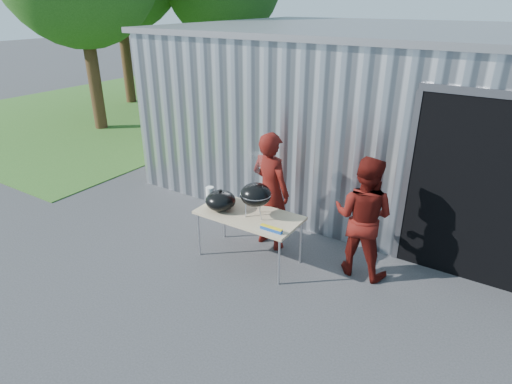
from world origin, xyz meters
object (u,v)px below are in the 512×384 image
Objects in this scene: person_cook at (270,191)px; person_bystander at (363,217)px; folding_table at (249,216)px; kettle_grill at (256,189)px.

person_bystander is (1.44, 0.06, -0.06)m from person_cook.
person_bystander is (1.47, 0.59, 0.15)m from folding_table.
person_cook is (0.04, 0.53, 0.21)m from folding_table.
person_cook is 1.44m from person_bystander.
person_cook is at bearing 86.09° from folding_table.
folding_table is 1.60× the size of kettle_grill.
person_bystander is at bearing -167.82° from person_cook.
person_bystander is (1.35, 0.59, -0.31)m from kettle_grill.
person_bystander reaches higher than kettle_grill.
kettle_grill is at bearing -2.69° from folding_table.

